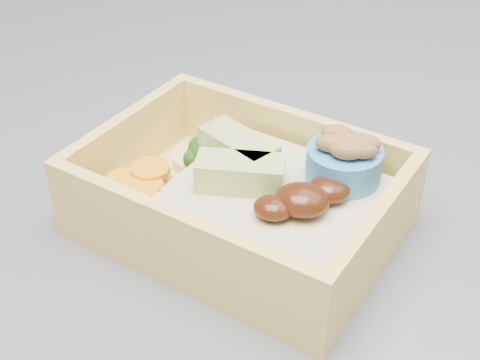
# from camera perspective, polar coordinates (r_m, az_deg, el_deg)

# --- Properties ---
(bento_box) EXTENTS (0.23, 0.20, 0.07)m
(bento_box) POSITION_cam_1_polar(r_m,az_deg,el_deg) (0.42, 0.82, -1.50)
(bento_box) COLOR #ECCC61
(bento_box) RESTS_ON island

